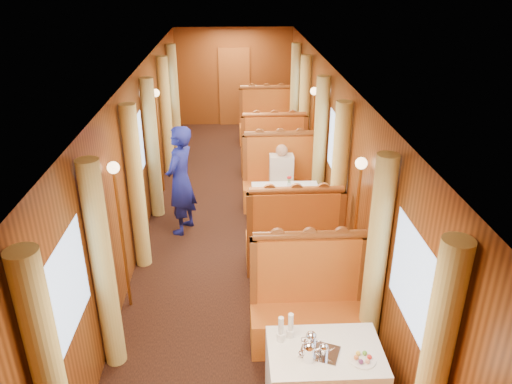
{
  "coord_description": "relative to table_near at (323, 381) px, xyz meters",
  "views": [
    {
      "loc": [
        -0.05,
        -6.98,
        3.97
      ],
      "look_at": [
        0.25,
        -0.68,
        1.05
      ],
      "focal_mm": 35.0,
      "sensor_mm": 36.0,
      "label": 1
    }
  ],
  "objects": [
    {
      "name": "fruit_plate",
      "position": [
        0.3,
        -0.14,
        0.39
      ],
      "size": [
        0.24,
        0.24,
        0.05
      ],
      "rotation": [
        0.0,
        0.0,
        0.28
      ],
      "color": "white",
      "rests_on": "table_near"
    },
    {
      "name": "window_right_near",
      "position": [
        0.74,
        0.0,
        1.07
      ],
      "size": [
        0.01,
        1.2,
        0.9
      ],
      "primitive_type": null,
      "rotation": [
        1.57,
        0.0,
        -1.57
      ],
      "color": "#8FADD5",
      "rests_on": "wall_right"
    },
    {
      "name": "banquette_far_aft",
      "position": [
        0.0,
        8.01,
        0.05
      ],
      "size": [
        1.3,
        0.55,
        1.34
      ],
      "color": "#AE3A13",
      "rests_on": "floor"
    },
    {
      "name": "teapot_left",
      "position": [
        -0.17,
        -0.11,
        0.45
      ],
      "size": [
        0.21,
        0.17,
        0.15
      ],
      "primitive_type": null,
      "rotation": [
        0.0,
        0.0,
        0.2
      ],
      "color": "silver",
      "rests_on": "tea_tray"
    },
    {
      "name": "curtain_right_mid_b",
      "position": [
        0.63,
        4.28,
        0.8
      ],
      "size": [
        0.22,
        0.22,
        2.35
      ],
      "primitive_type": "cylinder",
      "color": "#E2D173",
      "rests_on": "floor"
    },
    {
      "name": "passenger",
      "position": [
        -0.0,
        4.29,
        0.37
      ],
      "size": [
        0.4,
        0.44,
        0.76
      ],
      "color": "beige",
      "rests_on": "banquette_mid_aft"
    },
    {
      "name": "curtain_left_far_a",
      "position": [
        -2.13,
        6.22,
        0.8
      ],
      "size": [
        0.22,
        0.22,
        2.35
      ],
      "primitive_type": "cylinder",
      "color": "#E2D173",
      "rests_on": "floor"
    },
    {
      "name": "wall_right",
      "position": [
        0.75,
        3.5,
        0.88
      ],
      "size": [
        0.01,
        12.0,
        2.5
      ],
      "primitive_type": null,
      "rotation": [
        1.57,
        0.0,
        -1.57
      ],
      "color": "brown",
      "rests_on": "floor"
    },
    {
      "name": "curtain_right_mid_a",
      "position": [
        0.63,
        2.72,
        0.8
      ],
      "size": [
        0.22,
        0.22,
        2.35
      ],
      "primitive_type": "cylinder",
      "color": "#E2D173",
      "rests_on": "floor"
    },
    {
      "name": "window_left_mid",
      "position": [
        -2.24,
        3.5,
        1.07
      ],
      "size": [
        0.01,
        1.2,
        0.9
      ],
      "primitive_type": null,
      "rotation": [
        1.57,
        0.0,
        1.57
      ],
      "color": "#8FADD5",
      "rests_on": "wall_left"
    },
    {
      "name": "doorway_far",
      "position": [
        -0.75,
        9.47,
        0.62
      ],
      "size": [
        0.8,
        0.04,
        2.0
      ],
      "primitive_type": "cube",
      "color": "brown",
      "rests_on": "floor"
    },
    {
      "name": "window_left_far",
      "position": [
        -2.24,
        7.0,
        1.07
      ],
      "size": [
        0.01,
        1.2,
        0.9
      ],
      "primitive_type": null,
      "rotation": [
        1.57,
        0.0,
        1.57
      ],
      "color": "#8FADD5",
      "rests_on": "wall_left"
    },
    {
      "name": "cup_inboard",
      "position": [
        -0.4,
        0.15,
        0.48
      ],
      "size": [
        0.08,
        0.08,
        0.26
      ],
      "rotation": [
        0.0,
        0.0,
        -0.34
      ],
      "color": "white",
      "rests_on": "table_near"
    },
    {
      "name": "ceiling",
      "position": [
        -0.75,
        3.5,
        2.12
      ],
      "size": [
        3.0,
        12.0,
        0.01
      ],
      "primitive_type": null,
      "rotation": [
        3.14,
        0.0,
        0.0
      ],
      "color": "silver",
      "rests_on": "wall_left"
    },
    {
      "name": "cup_outboard",
      "position": [
        -0.3,
        0.19,
        0.48
      ],
      "size": [
        0.08,
        0.08,
        0.26
      ],
      "rotation": [
        0.0,
        0.0,
        0.2
      ],
      "color": "white",
      "rests_on": "table_near"
    },
    {
      "name": "curtain_right_near_b",
      "position": [
        0.63,
        0.78,
        0.8
      ],
      "size": [
        0.22,
        0.22,
        2.35
      ],
      "primitive_type": "cylinder",
      "color": "#E2D173",
      "rests_on": "floor"
    },
    {
      "name": "teapot_right",
      "position": [
        -0.04,
        -0.09,
        0.43
      ],
      "size": [
        0.14,
        0.11,
        0.11
      ],
      "primitive_type": null,
      "rotation": [
        0.0,
        0.0,
        0.02
      ],
      "color": "silver",
      "rests_on": "tea_tray"
    },
    {
      "name": "banquette_mid_fwd",
      "position": [
        0.0,
        2.49,
        0.05
      ],
      "size": [
        1.3,
        0.55,
        1.34
      ],
      "color": "#AE3A13",
      "rests_on": "floor"
    },
    {
      "name": "curtain_right_far_a",
      "position": [
        0.63,
        6.22,
        0.8
      ],
      "size": [
        0.22,
        0.22,
        2.35
      ],
      "primitive_type": "cylinder",
      "color": "#E2D173",
      "rests_on": "floor"
    },
    {
      "name": "curtain_left_mid_a",
      "position": [
        -2.13,
        2.72,
        0.8
      ],
      "size": [
        0.22,
        0.22,
        2.35
      ],
      "primitive_type": "cylinder",
      "color": "#E2D173",
      "rests_on": "floor"
    },
    {
      "name": "sconce_right_fore",
      "position": [
        0.65,
        1.75,
        1.01
      ],
      "size": [
        0.14,
        0.14,
        1.95
      ],
      "color": "#BF8C3F",
      "rests_on": "floor"
    },
    {
      "name": "tea_tray",
      "position": [
        -0.06,
        -0.03,
        0.38
      ],
      "size": [
        0.41,
        0.37,
        0.01
      ],
      "primitive_type": "cube",
      "rotation": [
        0.0,
        0.0,
        -0.38
      ],
      "color": "silver",
      "rests_on": "table_near"
    },
    {
      "name": "window_left_near",
      "position": [
        -2.24,
        0.0,
        1.07
      ],
      "size": [
        0.01,
        1.2,
        0.9
      ],
      "primitive_type": null,
      "rotation": [
        1.57,
        0.0,
        1.57
      ],
      "color": "#8FADD5",
      "rests_on": "wall_left"
    },
    {
      "name": "curtain_right_far_b",
      "position": [
        0.63,
        7.78,
        0.8
      ],
      "size": [
        0.22,
        0.22,
        2.35
      ],
      "primitive_type": "cylinder",
      "color": "#E2D173",
      "rests_on": "floor"
    },
    {
      "name": "curtain_right_near_a",
      "position": [
        0.63,
        -0.78,
        0.8
      ],
      "size": [
        0.22,
        0.22,
        2.35
      ],
      "primitive_type": "cylinder",
      "color": "#E2D173",
      "rests_on": "floor"
    },
    {
      "name": "banquette_near_aft",
      "position": [
        0.0,
        1.01,
        0.05
      ],
      "size": [
        1.3,
        0.55,
        1.34
      ],
      "color": "#AE3A13",
      "rests_on": "floor"
    },
    {
      "name": "window_right_far",
      "position": [
        0.74,
        7.0,
        1.07
      ],
      "size": [
        0.01,
        1.2,
        0.9
      ],
      "primitive_type": null,
      "rotation": [
        1.57,
        0.0,
        -1.57
      ],
      "color": "#8FADD5",
      "rests_on": "wall_right"
    },
    {
      "name": "rose_vase_far",
      "position": [
        0.01,
        7.01,
        0.55
      ],
      "size": [
        0.06,
        0.06,
        0.36
      ],
      "rotation": [
        0.0,
        0.0,
        0.18
      ],
      "color": "silver",
      "rests_on": "table_far"
    },
    {
      "name": "steward",
      "position": [
        -1.64,
        3.67,
        0.5
      ],
      "size": [
        0.62,
        0.75,
        1.76
      ],
      "primitive_type": "imported",
      "rotation": [
        0.0,
        0.0,
        -1.94
      ],
      "color": "navy",
      "rests_on": "floor"
    },
    {
      "name": "banquette_far_fwd",
      "position": [
        0.0,
        5.99,
        0.05
      ],
      "size": [
        1.3,
        0.55,
        1.34
      ],
      "color": "#AE3A13",
      "rests_on": "floor"
    },
    {
      "name": "teapot_back",
      "position": [
        -0.13,
        0.04,
        0.44
      ],
      "size": [
        0.19,
        0.16,
        0.14
      ],
      "primitive_type": null,
      "rotation": [
        0.0,
        0.0,
        -0.22
      ],
      "color": "silver",
      "rests_on": "tea_tray"
    },
    {
      "name": "curtain_left_mid_b",
      "position": [
        -2.13,
        4.28,
        0.8
      ],
      "size": [
        0.22,
        0.22,
        2.35
      ],
      "primitive_type": "cylinder",
      "color": "#E2D173",
      "rests_on": "floor"
    },
    {
      "name": "window_right_mid",
      "position": [
        0.74,
        3.5,
        1.07
      ],
      "size": [
        0.01,
        1.2,
        0.9
      ],
      "primitive_type": null,
      "rotation": [
        1.57,
        0.0,
        -1.57
      ],
      "color": "#8FADD5",
      "rests_on": "wall_right"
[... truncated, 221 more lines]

